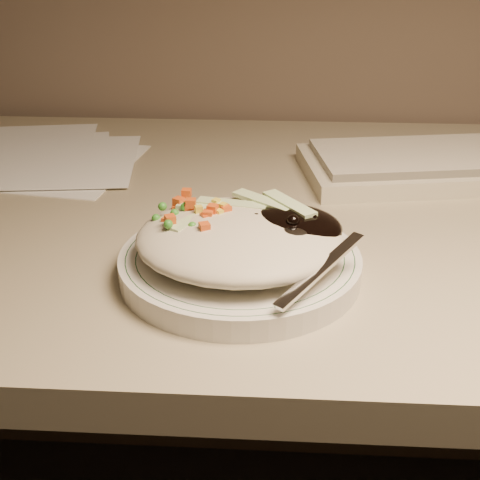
{
  "coord_description": "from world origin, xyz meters",
  "views": [
    {
      "loc": [
        -0.02,
        0.65,
        1.05
      ],
      "look_at": [
        -0.05,
        1.21,
        0.78
      ],
      "focal_mm": 50.0,
      "sensor_mm": 36.0,
      "label": 1
    }
  ],
  "objects": [
    {
      "name": "meal",
      "position": [
        -0.05,
        1.21,
        0.78
      ],
      "size": [
        0.21,
        0.19,
        0.05
      ],
      "color": "#B9B196",
      "rests_on": "plate"
    },
    {
      "name": "papers",
      "position": [
        -0.4,
        1.52,
        0.74
      ],
      "size": [
        0.4,
        0.31,
        0.0
      ],
      "color": "white",
      "rests_on": "desk"
    },
    {
      "name": "plate",
      "position": [
        -0.05,
        1.21,
        0.75
      ],
      "size": [
        0.23,
        0.23,
        0.02
      ],
      "primitive_type": "cylinder",
      "color": "silver",
      "rests_on": "desk"
    },
    {
      "name": "plate_rim",
      "position": [
        -0.05,
        1.21,
        0.76
      ],
      "size": [
        0.22,
        0.22,
        0.0
      ],
      "color": "#144723",
      "rests_on": "plate"
    },
    {
      "name": "desk",
      "position": [
        0.0,
        1.38,
        0.54
      ],
      "size": [
        1.4,
        0.7,
        0.74
      ],
      "color": "gray",
      "rests_on": "ground"
    }
  ]
}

